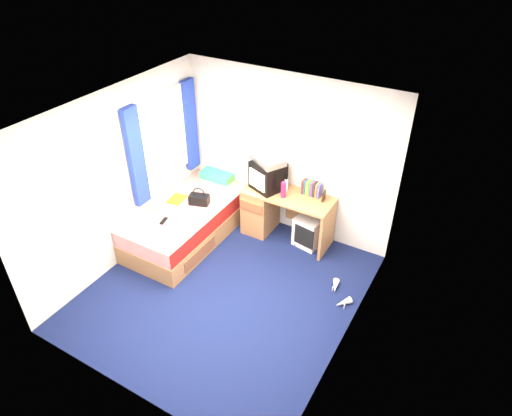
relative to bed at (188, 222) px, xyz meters
The scene contains 20 objects.
ground 1.33m from the bed, 32.46° to the right, with size 3.40×3.40×0.00m, color #0C1438.
room_shell 1.76m from the bed, 32.46° to the right, with size 3.40×3.40×3.40m.
bed is the anchor object (origin of this frame).
pillow 0.98m from the bed, 93.35° to the left, with size 0.52×0.33×0.11m, color #1C9EB9.
desk 1.25m from the bed, 36.37° to the left, with size 1.30×0.55×0.75m.
storage_cube 1.79m from the bed, 24.84° to the left, with size 0.37×0.37×0.46m, color silver.
crt_tv 1.37m from the bed, 38.33° to the left, with size 0.53×0.51×0.42m.
vcr 1.52m from the bed, 38.44° to the left, with size 0.46×0.33×0.09m, color #B0B1B3.
book_row 1.88m from the bed, 30.20° to the left, with size 0.27×0.13×0.20m.
picture_frame 2.02m from the bed, 25.53° to the left, with size 0.02×0.12×0.14m, color black.
pink_water_bottle 1.51m from the bed, 27.33° to the left, with size 0.07×0.07×0.23m, color #D01D4E.
aerosol_can 1.55m from the bed, 34.18° to the left, with size 0.05×0.05×0.19m, color silver.
handbag 0.41m from the bed, 54.07° to the left, with size 0.32×0.24×0.27m.
towel 0.41m from the bed, 46.70° to the right, with size 0.28×0.23×0.09m, color white.
magazine 0.37m from the bed, 160.15° to the left, with size 0.21×0.28×0.01m, color yellow.
water_bottle 0.45m from the bed, 138.11° to the right, with size 0.07×0.07×0.20m, color silver.
colour_swatch_fan 0.68m from the bed, 79.61° to the right, with size 0.22×0.06×0.01m, color gold.
remote_control 0.53m from the bed, 96.04° to the right, with size 0.05×0.16×0.02m, color black.
window_assembly 1.25m from the bed, 155.84° to the left, with size 0.11×1.42×1.40m.
white_heels 2.43m from the bed, ahead, with size 0.36×0.46×0.09m.
Camera 1 is at (2.49, -3.51, 4.21)m, focal length 32.00 mm.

